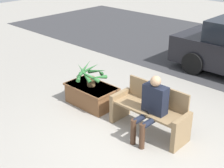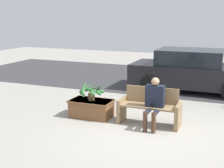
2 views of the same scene
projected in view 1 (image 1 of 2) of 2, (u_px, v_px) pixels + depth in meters
name	position (u px, v px, depth m)	size (l,w,h in m)	color
ground_plane	(134.00, 143.00, 5.64)	(30.00, 30.00, 0.00)	#9E998E
bench	(150.00, 111.00, 5.87)	(1.53, 0.54, 0.90)	#8C704C
person_seated	(152.00, 105.00, 5.55)	(0.44, 0.63, 1.22)	black
planter_box	(91.00, 94.00, 6.90)	(1.13, 0.68, 0.46)	brown
potted_plant	(90.00, 74.00, 6.71)	(0.71, 0.70, 0.54)	brown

